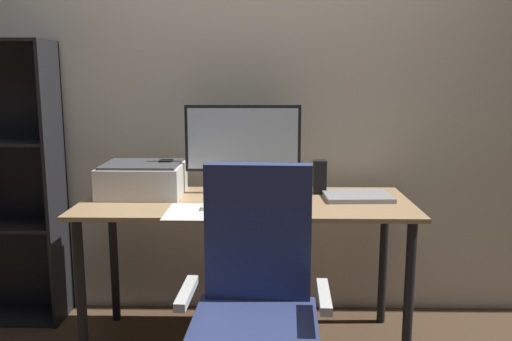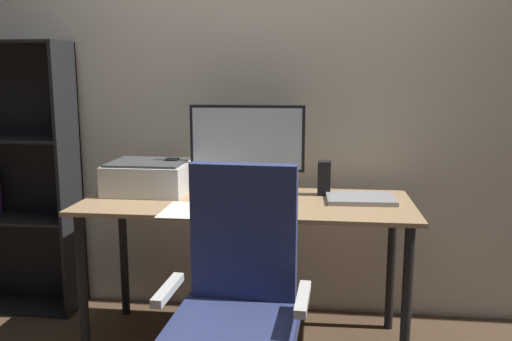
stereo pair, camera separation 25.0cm
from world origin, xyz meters
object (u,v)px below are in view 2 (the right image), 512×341
object	(u,v)px
desk	(247,219)
printer	(149,177)
coffee_mug	(269,191)
monitor	(247,143)
laptop	(360,199)
bookshelf	(11,181)
office_chair	(237,319)
mouse	(276,206)
speaker_right	(324,178)
keyboard	(232,206)
speaker_left	(172,175)

from	to	relation	value
desk	printer	size ratio (longest dim) A/B	3.94
coffee_mug	monitor	bearing A→B (deg)	128.10
laptop	bookshelf	world-z (taller)	bookshelf
desk	printer	xyz separation A→B (m)	(-0.52, 0.12, 0.17)
desk	office_chair	size ratio (longest dim) A/B	1.56
laptop	printer	xyz separation A→B (m)	(-1.06, 0.07, 0.07)
desk	mouse	distance (m)	0.25
coffee_mug	speaker_right	distance (m)	0.31
coffee_mug	printer	size ratio (longest dim) A/B	0.23
mouse	printer	xyz separation A→B (m)	(-0.68, 0.28, 0.06)
coffee_mug	laptop	world-z (taller)	coffee_mug
desk	mouse	bearing A→B (deg)	-46.27
mouse	printer	bearing A→B (deg)	170.92
mouse	office_chair	size ratio (longest dim) A/B	0.10
coffee_mug	laptop	bearing A→B (deg)	4.57
monitor	keyboard	distance (m)	0.42
desk	coffee_mug	bearing A→B (deg)	10.14
keyboard	laptop	bearing A→B (deg)	19.49
keyboard	monitor	bearing A→B (deg)	85.52
laptop	speaker_right	distance (m)	0.22
speaker_left	office_chair	world-z (taller)	office_chair
mouse	printer	world-z (taller)	printer
speaker_left	office_chair	distance (m)	1.04
desk	speaker_left	size ratio (longest dim) A/B	9.26
keyboard	coffee_mug	xyz separation A→B (m)	(0.15, 0.18, 0.04)
mouse	office_chair	distance (m)	0.61
monitor	speaker_right	distance (m)	0.43
keyboard	office_chair	xyz separation A→B (m)	(0.11, -0.53, -0.29)
bookshelf	speaker_right	bearing A→B (deg)	-4.73
coffee_mug	printer	world-z (taller)	printer
laptop	speaker_left	world-z (taller)	speaker_left
speaker_right	office_chair	world-z (taller)	office_chair
office_chair	bookshelf	bearing A→B (deg)	147.97
keyboard	bookshelf	bearing A→B (deg)	160.51
monitor	speaker_right	xyz separation A→B (m)	(0.39, -0.01, -0.17)
desk	coffee_mug	size ratio (longest dim) A/B	16.94
laptop	speaker_right	xyz separation A→B (m)	(-0.17, 0.12, 0.07)
desk	printer	distance (m)	0.56
mouse	desk	bearing A→B (deg)	147.28
speaker_left	speaker_right	distance (m)	0.78
mouse	printer	distance (m)	0.73
speaker_left	office_chair	size ratio (longest dim) A/B	0.17
keyboard	printer	distance (m)	0.55
speaker_right	monitor	bearing A→B (deg)	178.84
desk	office_chair	xyz separation A→B (m)	(0.06, -0.68, -0.19)
desk	coffee_mug	world-z (taller)	coffee_mug
speaker_left	printer	distance (m)	0.12
bookshelf	printer	bearing A→B (deg)	-12.64
coffee_mug	printer	xyz separation A→B (m)	(-0.63, 0.10, 0.04)
printer	speaker_right	bearing A→B (deg)	3.22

